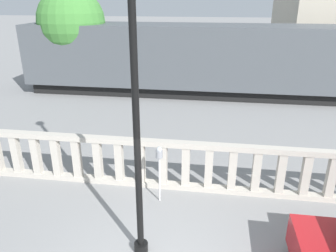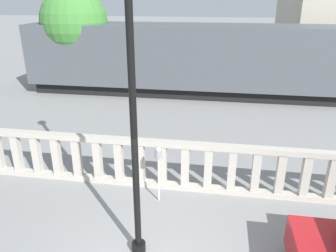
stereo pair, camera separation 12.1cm
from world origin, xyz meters
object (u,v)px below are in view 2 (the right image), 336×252
Objects in this scene: lamppost at (131,60)px; tree_left at (74,22)px; parking_meter at (158,158)px; train_near at (277,61)px.

lamppost reaches higher than tree_left.
train_near is (4.00, 9.82, 0.63)m from parking_meter.
parking_meter is (0.07, 1.80, -2.65)m from lamppost.
tree_left is (-10.24, -0.12, 1.71)m from train_near.
train_near is at bearing 70.71° from lamppost.
lamppost is 13.05m from tree_left.
parking_meter is at bearing 87.89° from lamppost.
lamppost is 1.32× the size of tree_left.
parking_meter is at bearing -112.16° from train_near.
lamppost reaches higher than train_near.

